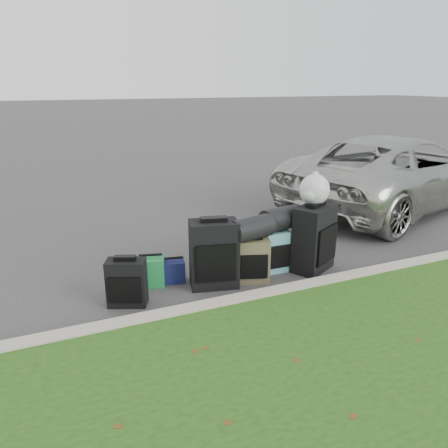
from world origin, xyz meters
name	(u,v)px	position (x,y,z in m)	size (l,w,h in m)	color
ground	(237,268)	(0.00, 0.00, 0.00)	(120.00, 120.00, 0.00)	#383535
curb	(276,295)	(0.00, -1.00, 0.07)	(120.00, 0.18, 0.15)	#9E937F
suv	(395,172)	(3.97, 1.46, 0.68)	(2.26, 4.90, 1.36)	#B7B7B2
suitcase_small_black	(127,283)	(-1.50, -0.42, 0.26)	(0.41, 0.23, 0.51)	black
suitcase_large_black_left	(214,254)	(-0.47, -0.35, 0.40)	(0.55, 0.33, 0.79)	black
suitcase_olive	(253,260)	(0.00, -0.42, 0.27)	(0.39, 0.24, 0.53)	#44402A
suitcase_teal	(274,251)	(0.38, -0.27, 0.27)	(0.37, 0.22, 0.53)	teal
suitcase_large_black_right	(314,238)	(0.87, -0.42, 0.42)	(0.56, 0.34, 0.84)	black
tote_green	(151,271)	(-1.14, -0.05, 0.17)	(0.30, 0.24, 0.34)	#1B7C3A
tote_navy	(174,271)	(-0.87, -0.07, 0.13)	(0.25, 0.19, 0.27)	#161C4D
duffel_left	(251,229)	(-0.02, -0.42, 0.67)	(0.27, 0.27, 0.51)	black
duffel_right	(281,219)	(0.48, -0.24, 0.68)	(0.29, 0.29, 0.52)	black
trash_bag	(314,190)	(0.88, -0.34, 1.03)	(0.38, 0.38, 0.38)	silver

